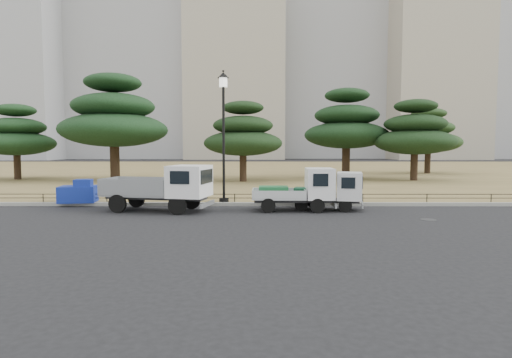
{
  "coord_description": "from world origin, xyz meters",
  "views": [
    {
      "loc": [
        0.06,
        -17.13,
        2.73
      ],
      "look_at": [
        0.0,
        2.0,
        1.3
      ],
      "focal_mm": 30.0,
      "sensor_mm": 36.0,
      "label": 1
    }
  ],
  "objects_px": {
    "truck_kei_front": "(300,190)",
    "tarp_pile": "(79,193)",
    "truck_kei_rear": "(331,191)",
    "truck_large": "(163,186)",
    "street_lamp": "(223,115)"
  },
  "relations": [
    {
      "from": "truck_kei_front",
      "to": "tarp_pile",
      "type": "distance_m",
      "value": 10.36
    },
    {
      "from": "truck_kei_rear",
      "to": "tarp_pile",
      "type": "height_order",
      "value": "truck_kei_rear"
    },
    {
      "from": "truck_kei_front",
      "to": "truck_kei_rear",
      "type": "xyz_separation_m",
      "value": [
        1.39,
        0.25,
        -0.09
      ]
    },
    {
      "from": "truck_large",
      "to": "truck_kei_rear",
      "type": "bearing_deg",
      "value": 14.79
    },
    {
      "from": "street_lamp",
      "to": "tarp_pile",
      "type": "relative_size",
      "value": 3.37
    },
    {
      "from": "truck_large",
      "to": "tarp_pile",
      "type": "distance_m",
      "value": 4.76
    },
    {
      "from": "truck_kei_front",
      "to": "tarp_pile",
      "type": "xyz_separation_m",
      "value": [
        -10.22,
        1.66,
        -0.33
      ]
    },
    {
      "from": "truck_large",
      "to": "street_lamp",
      "type": "xyz_separation_m",
      "value": [
        2.44,
        1.93,
        3.14
      ]
    },
    {
      "from": "tarp_pile",
      "to": "truck_kei_rear",
      "type": "bearing_deg",
      "value": -6.94
    },
    {
      "from": "truck_kei_rear",
      "to": "truck_large",
      "type": "bearing_deg",
      "value": -164.97
    },
    {
      "from": "tarp_pile",
      "to": "truck_kei_front",
      "type": "bearing_deg",
      "value": -9.24
    },
    {
      "from": "truck_kei_front",
      "to": "street_lamp",
      "type": "bearing_deg",
      "value": 153.26
    },
    {
      "from": "truck_large",
      "to": "street_lamp",
      "type": "bearing_deg",
      "value": 49.94
    },
    {
      "from": "truck_large",
      "to": "tarp_pile",
      "type": "relative_size",
      "value": 2.66
    },
    {
      "from": "truck_kei_rear",
      "to": "street_lamp",
      "type": "distance_m",
      "value": 6.07
    }
  ]
}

